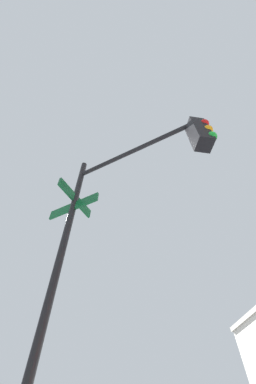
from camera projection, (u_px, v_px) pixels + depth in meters
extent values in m
cylinder|color=black|center=(54.00, 283.00, 3.23)|extent=(0.12, 0.12, 5.94)
cylinder|color=black|center=(133.00, 151.00, 4.80)|extent=(1.61, 2.14, 0.09)
cube|color=black|center=(199.00, 134.00, 4.06)|extent=(0.28, 0.28, 0.80)
sphere|color=red|center=(204.00, 124.00, 4.21)|extent=(0.18, 0.18, 0.18)
sphere|color=orange|center=(208.00, 130.00, 4.02)|extent=(0.18, 0.18, 0.18)
sphere|color=green|center=(212.00, 137.00, 3.83)|extent=(0.18, 0.18, 0.18)
cube|color=#0F5128|center=(73.00, 206.00, 4.40)|extent=(0.68, 0.91, 0.20)
cube|color=#0F5128|center=(75.00, 199.00, 4.57)|extent=(0.83, 0.62, 0.20)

